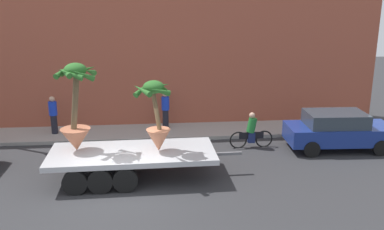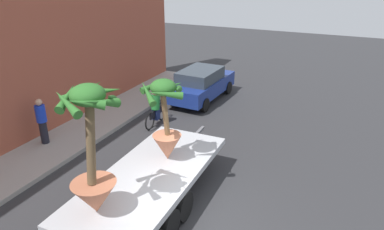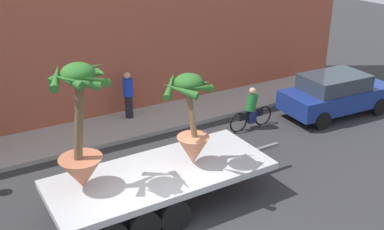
{
  "view_description": "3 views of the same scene",
  "coord_description": "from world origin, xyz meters",
  "px_view_note": "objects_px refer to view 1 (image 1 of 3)",
  "views": [
    {
      "loc": [
        1.08,
        -12.39,
        6.06
      ],
      "look_at": [
        2.46,
        2.03,
        1.99
      ],
      "focal_mm": 39.32,
      "sensor_mm": 36.0,
      "label": 1
    },
    {
      "loc": [
        -6.73,
        -3.29,
        6.22
      ],
      "look_at": [
        3.39,
        1.43,
        1.5
      ],
      "focal_mm": 33.54,
      "sensor_mm": 36.0,
      "label": 2
    },
    {
      "loc": [
        -3.89,
        -7.68,
        6.82
      ],
      "look_at": [
        1.77,
        2.2,
        1.86
      ],
      "focal_mm": 42.48,
      "sensor_mm": 36.0,
      "label": 3
    }
  ],
  "objects_px": {
    "potted_palm_middle": "(156,118)",
    "parked_car": "(338,130)",
    "flatbed_trailer": "(125,157)",
    "cyclist": "(251,132)",
    "pedestrian_near_gate": "(165,109)",
    "potted_palm_rear": "(76,113)",
    "pedestrian_far_left": "(53,114)"
  },
  "relations": [
    {
      "from": "potted_palm_middle",
      "to": "pedestrian_near_gate",
      "type": "bearing_deg",
      "value": 84.95
    },
    {
      "from": "cyclist",
      "to": "parked_car",
      "type": "xyz_separation_m",
      "value": [
        3.48,
        -0.54,
        0.16
      ]
    },
    {
      "from": "cyclist",
      "to": "pedestrian_far_left",
      "type": "relative_size",
      "value": 1.08
    },
    {
      "from": "potted_palm_rear",
      "to": "pedestrian_near_gate",
      "type": "relative_size",
      "value": 1.77
    },
    {
      "from": "potted_palm_rear",
      "to": "potted_palm_middle",
      "type": "distance_m",
      "value": 2.71
    },
    {
      "from": "potted_palm_rear",
      "to": "parked_car",
      "type": "xyz_separation_m",
      "value": [
        10.11,
        1.83,
        -1.47
      ]
    },
    {
      "from": "potted_palm_rear",
      "to": "pedestrian_far_left",
      "type": "relative_size",
      "value": 1.77
    },
    {
      "from": "potted_palm_rear",
      "to": "pedestrian_near_gate",
      "type": "xyz_separation_m",
      "value": [
        3.16,
        5.05,
        -1.26
      ]
    },
    {
      "from": "parked_car",
      "to": "pedestrian_near_gate",
      "type": "height_order",
      "value": "pedestrian_near_gate"
    },
    {
      "from": "potted_palm_middle",
      "to": "potted_palm_rear",
      "type": "bearing_deg",
      "value": 173.44
    },
    {
      "from": "potted_palm_rear",
      "to": "flatbed_trailer",
      "type": "bearing_deg",
      "value": -9.46
    },
    {
      "from": "flatbed_trailer",
      "to": "cyclist",
      "type": "height_order",
      "value": "cyclist"
    },
    {
      "from": "potted_palm_rear",
      "to": "pedestrian_far_left",
      "type": "bearing_deg",
      "value": 111.81
    },
    {
      "from": "potted_palm_middle",
      "to": "parked_car",
      "type": "xyz_separation_m",
      "value": [
        7.42,
        2.13,
        -1.31
      ]
    },
    {
      "from": "potted_palm_rear",
      "to": "pedestrian_near_gate",
      "type": "height_order",
      "value": "potted_palm_rear"
    },
    {
      "from": "cyclist",
      "to": "pedestrian_near_gate",
      "type": "bearing_deg",
      "value": 142.3
    },
    {
      "from": "potted_palm_middle",
      "to": "pedestrian_far_left",
      "type": "relative_size",
      "value": 1.43
    },
    {
      "from": "potted_palm_rear",
      "to": "cyclist",
      "type": "bearing_deg",
      "value": 19.62
    },
    {
      "from": "parked_car",
      "to": "pedestrian_near_gate",
      "type": "bearing_deg",
      "value": 155.13
    },
    {
      "from": "potted_palm_middle",
      "to": "pedestrian_near_gate",
      "type": "relative_size",
      "value": 1.43
    },
    {
      "from": "parked_car",
      "to": "pedestrian_far_left",
      "type": "distance_m",
      "value": 12.27
    },
    {
      "from": "potted_palm_middle",
      "to": "parked_car",
      "type": "relative_size",
      "value": 0.56
    },
    {
      "from": "flatbed_trailer",
      "to": "pedestrian_far_left",
      "type": "xyz_separation_m",
      "value": [
        -3.43,
        4.87,
        0.28
      ]
    },
    {
      "from": "potted_palm_middle",
      "to": "parked_car",
      "type": "bearing_deg",
      "value": 16.05
    },
    {
      "from": "pedestrian_near_gate",
      "to": "flatbed_trailer",
      "type": "bearing_deg",
      "value": -106.48
    },
    {
      "from": "potted_palm_rear",
      "to": "pedestrian_far_left",
      "type": "height_order",
      "value": "potted_palm_rear"
    },
    {
      "from": "potted_palm_rear",
      "to": "cyclist",
      "type": "height_order",
      "value": "potted_palm_rear"
    },
    {
      "from": "pedestrian_near_gate",
      "to": "pedestrian_far_left",
      "type": "height_order",
      "value": "same"
    },
    {
      "from": "potted_palm_rear",
      "to": "potted_palm_middle",
      "type": "height_order",
      "value": "potted_palm_rear"
    },
    {
      "from": "potted_palm_rear",
      "to": "potted_palm_middle",
      "type": "xyz_separation_m",
      "value": [
        2.69,
        -0.31,
        -0.16
      ]
    },
    {
      "from": "flatbed_trailer",
      "to": "pedestrian_near_gate",
      "type": "relative_size",
      "value": 3.9
    },
    {
      "from": "cyclist",
      "to": "potted_palm_rear",
      "type": "bearing_deg",
      "value": -160.38
    }
  ]
}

